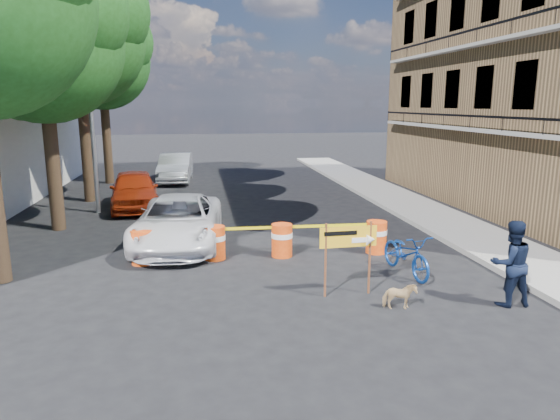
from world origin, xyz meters
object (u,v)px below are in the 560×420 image
object	(u,v)px
suv_white	(178,221)
sedan_red	(134,190)
bicycle	(407,234)
barrel_mid_right	(282,240)
barrel_mid_left	(215,242)
pedestrian	(511,263)
barrel_far_right	(376,236)
barrel_far_left	(142,246)
sedan_silver	(175,168)
detour_sign	(355,242)
dog	(399,296)

from	to	relation	value
suv_white	sedan_red	xyz separation A→B (m)	(-1.90, 5.59, 0.04)
bicycle	sedan_red	size ratio (longest dim) A/B	0.45
barrel_mid_right	barrel_mid_left	bearing A→B (deg)	178.48
pedestrian	suv_white	distance (m)	8.91
pedestrian	sedan_red	world-z (taller)	pedestrian
pedestrian	barrel_far_right	bearing A→B (deg)	-68.54
pedestrian	barrel_mid_right	bearing A→B (deg)	-43.12
barrel_far_left	pedestrian	xyz separation A→B (m)	(7.75, -4.01, 0.43)
pedestrian	sedan_silver	world-z (taller)	pedestrian
barrel_far_left	sedan_silver	world-z (taller)	sedan_silver
barrel_mid_left	suv_white	bearing A→B (deg)	122.84
detour_sign	dog	bearing A→B (deg)	-55.63
barrel_mid_left	bicycle	xyz separation A→B (m)	(4.55, -1.97, 0.53)
barrel_mid_left	bicycle	distance (m)	4.99
pedestrian	sedan_red	bearing A→B (deg)	-50.19
suv_white	sedan_silver	bearing A→B (deg)	97.39
barrel_far_right	detour_sign	world-z (taller)	detour_sign
sedan_red	bicycle	bearing A→B (deg)	-58.07
barrel_mid_left	barrel_far_right	bearing A→B (deg)	-1.78
barrel_mid_right	sedan_silver	size ratio (longest dim) A/B	0.20
bicycle	sedan_silver	xyz separation A→B (m)	(-6.14, 15.99, -0.26)
sedan_silver	suv_white	bearing A→B (deg)	-84.62
sedan_silver	bicycle	bearing A→B (deg)	-66.30
barrel_mid_left	detour_sign	distance (m)	4.27
barrel_mid_left	detour_sign	xyz separation A→B (m)	(2.89, -3.06, 0.71)
sedan_red	barrel_far_left	bearing A→B (deg)	-89.27
detour_sign	pedestrian	size ratio (longest dim) A/B	0.91
barrel_mid_right	dog	bearing A→B (deg)	-65.89
dog	sedan_silver	xyz separation A→B (m)	(-5.16, 17.99, 0.47)
detour_sign	pedestrian	xyz separation A→B (m)	(2.98, -1.05, -0.28)
barrel_mid_left	sedan_red	size ratio (longest dim) A/B	0.20
barrel_mid_left	sedan_red	bearing A→B (deg)	112.11
bicycle	suv_white	world-z (taller)	bicycle
barrel_far_left	barrel_mid_left	bearing A→B (deg)	2.99
sedan_red	sedan_silver	bearing A→B (deg)	71.84
detour_sign	pedestrian	bearing A→B (deg)	-21.50
barrel_mid_left	barrel_far_right	size ratio (longest dim) A/B	1.00
barrel_mid_right	sedan_silver	xyz separation A→B (m)	(-3.40, 14.07, 0.27)
bicycle	suv_white	xyz separation A→B (m)	(-5.56, 3.52, -0.29)
barrel_far_left	pedestrian	world-z (taller)	pedestrian
barrel_mid_left	pedestrian	xyz separation A→B (m)	(5.87, -4.11, 0.43)
suv_white	detour_sign	bearing A→B (deg)	-45.13
barrel_far_left	barrel_mid_right	xyz separation A→B (m)	(3.69, 0.05, 0.00)
barrel_far_right	sedan_red	xyz separation A→B (m)	(-7.36, 7.29, 0.28)
bicycle	dog	distance (m)	2.35
detour_sign	suv_white	size ratio (longest dim) A/B	0.32
bicycle	sedan_silver	distance (m)	17.13
pedestrian	sedan_red	xyz separation A→B (m)	(-8.78, 11.26, -0.14)
sedan_red	detour_sign	bearing A→B (deg)	-67.76
suv_white	sedan_silver	xyz separation A→B (m)	(-0.59, 12.47, 0.03)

